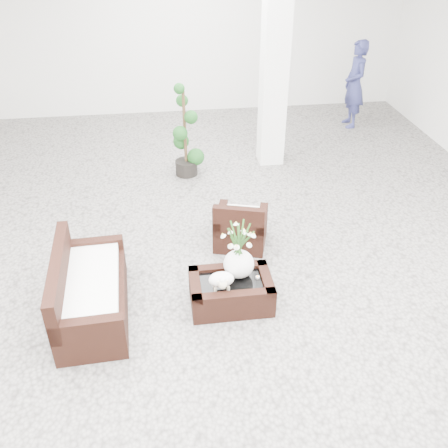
{
  "coord_description": "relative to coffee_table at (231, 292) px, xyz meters",
  "views": [
    {
      "loc": [
        -0.66,
        -4.97,
        3.79
      ],
      "look_at": [
        0.0,
        -0.1,
        0.62
      ],
      "focal_mm": 39.78,
      "sensor_mm": 36.0,
      "label": 1
    }
  ],
  "objects": [
    {
      "name": "sheep_figurine",
      "position": [
        -0.12,
        -0.1,
        0.26
      ],
      "size": [
        0.28,
        0.23,
        0.21
      ],
      "primitive_type": "ellipsoid",
      "color": "white",
      "rests_on": "coffee_table"
    },
    {
      "name": "tealight",
      "position": [
        0.3,
        0.02,
        0.17
      ],
      "size": [
        0.04,
        0.04,
        0.03
      ],
      "primitive_type": "cylinder",
      "color": "white",
      "rests_on": "coffee_table"
    },
    {
      "name": "loveseat",
      "position": [
        -1.5,
        0.04,
        0.23
      ],
      "size": [
        0.76,
        1.49,
        0.78
      ],
      "primitive_type": "cube",
      "rotation": [
        0.0,
        0.0,
        1.61
      ],
      "color": "black",
      "rests_on": "ground"
    },
    {
      "name": "planter_narcissus",
      "position": [
        0.1,
        0.1,
        0.56
      ],
      "size": [
        0.44,
        0.44,
        0.8
      ],
      "primitive_type": null,
      "color": "white",
      "rests_on": "coffee_table"
    },
    {
      "name": "topiary",
      "position": [
        -0.26,
        3.26,
        0.6
      ],
      "size": [
        0.4,
        0.4,
        1.51
      ],
      "primitive_type": null,
      "color": "#144015",
      "rests_on": "ground"
    },
    {
      "name": "coffee_table",
      "position": [
        0.0,
        0.0,
        0.0
      ],
      "size": [
        0.9,
        0.6,
        0.31
      ],
      "primitive_type": "cube",
      "color": "black",
      "rests_on": "ground"
    },
    {
      "name": "armchair",
      "position": [
        0.3,
        1.16,
        0.19
      ],
      "size": [
        0.8,
        0.78,
        0.69
      ],
      "primitive_type": "cube",
      "rotation": [
        0.0,
        0.0,
        2.85
      ],
      "color": "black",
      "rests_on": "ground"
    },
    {
      "name": "shopper",
      "position": [
        3.17,
        4.99,
        0.68
      ],
      "size": [
        0.41,
        0.62,
        1.68
      ],
      "primitive_type": "imported",
      "rotation": [
        0.0,
        0.0,
        -1.58
      ],
      "color": "navy",
      "rests_on": "ground"
    },
    {
      "name": "column",
      "position": [
        1.22,
        3.59,
        1.59
      ],
      "size": [
        0.4,
        0.4,
        3.5
      ],
      "primitive_type": "cube",
      "color": "white",
      "rests_on": "ground"
    },
    {
      "name": "ground",
      "position": [
        0.02,
        0.79,
        -0.16
      ],
      "size": [
        11.0,
        11.0,
        0.0
      ],
      "primitive_type": "plane",
      "color": "gray",
      "rests_on": "ground"
    }
  ]
}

